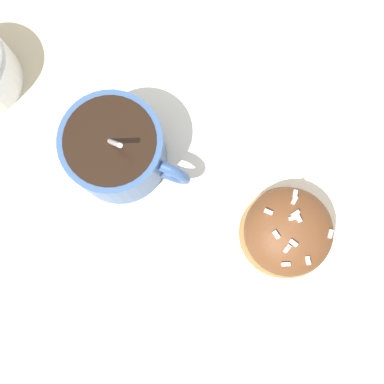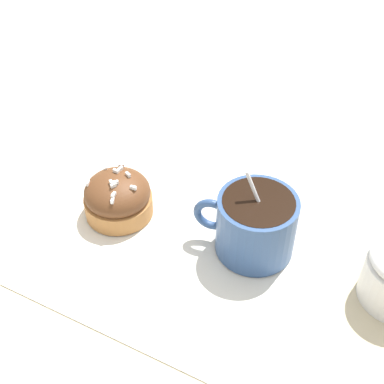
{
  "view_description": "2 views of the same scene",
  "coord_description": "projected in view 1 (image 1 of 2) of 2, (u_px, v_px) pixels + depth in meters",
  "views": [
    {
      "loc": [
        -0.02,
        0.05,
        0.5
      ],
      "look_at": [
        0.01,
        -0.0,
        0.04
      ],
      "focal_mm": 50.0,
      "sensor_mm": 36.0,
      "label": 1
    },
    {
      "loc": [
        0.16,
        -0.41,
        0.46
      ],
      "look_at": [
        -0.0,
        0.02,
        0.04
      ],
      "focal_mm": 50.0,
      "sensor_mm": 36.0,
      "label": 2
    }
  ],
  "objects": [
    {
      "name": "ground_plane",
      "position": [
        197.0,
        205.0,
        0.5
      ],
      "size": [
        3.0,
        3.0,
        0.0
      ],
      "primitive_type": "plane",
      "color": "#C6B793"
    },
    {
      "name": "paper_napkin",
      "position": [
        197.0,
        205.0,
        0.5
      ],
      "size": [
        0.36,
        0.37,
        0.0
      ],
      "color": "white",
      "rests_on": "ground_plane"
    },
    {
      "name": "coffee_cup",
      "position": [
        117.0,
        150.0,
        0.46
      ],
      "size": [
        0.11,
        0.09,
        0.1
      ],
      "color": "#335184",
      "rests_on": "paper_napkin"
    },
    {
      "name": "frosted_pastry",
      "position": [
        287.0,
        232.0,
        0.47
      ],
      "size": [
        0.08,
        0.08,
        0.06
      ],
      "color": "#B2753D",
      "rests_on": "paper_napkin"
    }
  ]
}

